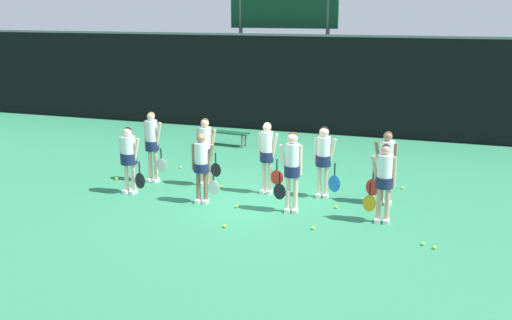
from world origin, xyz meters
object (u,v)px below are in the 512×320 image
object	(u,v)px
player_5	(205,146)
player_6	(267,153)
player_7	(324,156)
tennis_ball_4	(224,226)
player_1	(202,163)
tennis_ball_3	(181,167)
tennis_ball_2	(219,170)
player_2	(292,165)
tennis_ball_9	(423,244)
scoreboard	(283,19)
player_0	(129,155)
tennis_ball_8	(237,206)
player_3	(384,177)
tennis_ball_7	(296,178)
player_4	(152,141)
tennis_ball_6	(434,247)
tennis_ball_10	(403,188)
player_8	(386,162)
tennis_ball_0	(222,187)
tennis_ball_5	(313,228)
tennis_ball_1	(336,207)
tennis_ball_11	(116,179)
bench_courtside	(226,133)

from	to	relation	value
player_5	player_6	xyz separation A→B (m)	(1.65, -0.12, -0.00)
player_5	player_7	bearing A→B (deg)	-3.21
player_5	tennis_ball_4	bearing A→B (deg)	-62.66
player_1	tennis_ball_3	bearing A→B (deg)	117.71
player_7	tennis_ball_2	distance (m)	3.58
player_2	tennis_ball_9	world-z (taller)	player_2
scoreboard	player_0	bearing A→B (deg)	-95.87
player_0	tennis_ball_8	xyz separation A→B (m)	(2.80, -0.19, -0.92)
player_0	tennis_ball_4	distance (m)	3.46
player_3	tennis_ball_3	world-z (taller)	player_3
tennis_ball_7	player_5	bearing A→B (deg)	-146.96
player_1	player_6	distance (m)	1.66
player_4	player_7	world-z (taller)	player_4
player_5	player_6	world-z (taller)	player_6
tennis_ball_6	player_3	bearing A→B (deg)	134.50
player_7	tennis_ball_4	size ratio (longest dim) A/B	25.05
player_7	tennis_ball_10	xyz separation A→B (m)	(1.72, 1.28, -0.97)
player_5	player_3	bearing A→B (deg)	-18.91
tennis_ball_9	tennis_ball_10	distance (m)	3.65
player_6	player_0	bearing A→B (deg)	-159.35
player_6	player_8	distance (m)	2.77
player_8	tennis_ball_7	xyz separation A→B (m)	(-2.43, 1.31, -0.96)
scoreboard	player_3	bearing A→B (deg)	-62.34
scoreboard	tennis_ball_8	size ratio (longest dim) A/B	73.75
player_7	tennis_ball_9	bearing A→B (deg)	-47.22
tennis_ball_7	player_4	bearing A→B (deg)	-157.55
scoreboard	player_5	distance (m)	8.81
tennis_ball_8	tennis_ball_0	bearing A→B (deg)	124.40
player_6	tennis_ball_9	size ratio (longest dim) A/B	24.94
scoreboard	player_0	distance (m)	10.00
tennis_ball_5	tennis_ball_0	bearing A→B (deg)	143.80
tennis_ball_1	player_1	bearing A→B (deg)	-168.57
player_0	tennis_ball_10	world-z (taller)	player_0
player_1	tennis_ball_9	xyz separation A→B (m)	(4.95, -0.99, -0.91)
scoreboard	player_8	xyz separation A→B (m)	(4.90, -8.32, -2.95)
player_8	player_5	bearing A→B (deg)	-169.54
player_6	tennis_ball_5	size ratio (longest dim) A/B	26.33
tennis_ball_1	tennis_ball_4	world-z (taller)	tennis_ball_4
player_1	player_4	bearing A→B (deg)	140.57
tennis_ball_0	tennis_ball_3	bearing A→B (deg)	142.71
player_2	tennis_ball_10	distance (m)	3.47
player_1	tennis_ball_6	bearing A→B (deg)	-19.40
player_8	tennis_ball_11	distance (m)	6.89
tennis_ball_0	tennis_ball_2	world-z (taller)	same
tennis_ball_5	tennis_ball_10	bearing A→B (deg)	67.45
player_0	tennis_ball_2	size ratio (longest dim) A/B	24.41
tennis_ball_1	tennis_ball_11	distance (m)	5.86
player_4	bench_courtside	bearing A→B (deg)	93.28
player_8	tennis_ball_11	world-z (taller)	player_8
player_7	tennis_ball_3	bearing A→B (deg)	159.45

